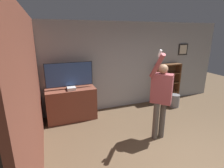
# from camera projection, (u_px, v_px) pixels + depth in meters

# --- Properties ---
(wall_back) EXTENTS (7.14, 0.09, 2.70)m
(wall_back) POSITION_uv_depth(u_px,v_px,m) (125.00, 66.00, 5.57)
(wall_back) COLOR #9EA3A8
(wall_back) RESTS_ON ground_plane
(wall_side_brick) EXTENTS (0.06, 4.79, 2.70)m
(wall_side_brick) POSITION_uv_depth(u_px,v_px,m) (34.00, 90.00, 3.23)
(wall_side_brick) COLOR brown
(wall_side_brick) RESTS_ON ground_plane
(tv_ledge) EXTENTS (1.33, 0.56, 0.90)m
(tv_ledge) POSITION_uv_depth(u_px,v_px,m) (72.00, 104.00, 4.88)
(tv_ledge) COLOR brown
(tv_ledge) RESTS_ON ground_plane
(television) EXTENTS (1.26, 0.22, 0.72)m
(television) POSITION_uv_depth(u_px,v_px,m) (69.00, 75.00, 4.69)
(television) COLOR black
(television) RESTS_ON tv_ledge
(game_console) EXTENTS (0.22, 0.21, 0.08)m
(game_console) POSITION_uv_depth(u_px,v_px,m) (71.00, 89.00, 4.65)
(game_console) COLOR white
(game_console) RESTS_ON tv_ledge
(bookshelf) EXTENTS (0.92, 0.28, 1.35)m
(bookshelf) POSITION_uv_depth(u_px,v_px,m) (165.00, 84.00, 6.11)
(bookshelf) COLOR brown
(bookshelf) RESTS_ON ground_plane
(person) EXTENTS (0.58, 0.57, 2.07)m
(person) POSITION_uv_depth(u_px,v_px,m) (161.00, 95.00, 3.81)
(person) COLOR #56514C
(person) RESTS_ON ground_plane
(waste_bin) EXTENTS (0.30, 0.30, 0.42)m
(waste_bin) POSITION_uv_depth(u_px,v_px,m) (175.00, 101.00, 5.78)
(waste_bin) COLOR gray
(waste_bin) RESTS_ON ground_plane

